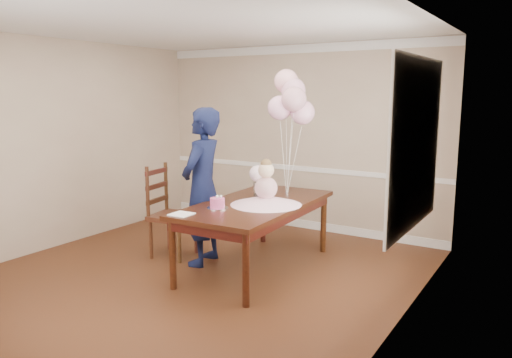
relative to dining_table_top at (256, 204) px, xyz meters
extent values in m
cube|color=#361A0D|center=(-0.45, -0.62, -0.76)|extent=(4.50, 5.00, 0.00)
cube|color=silver|center=(-0.45, -0.62, 1.94)|extent=(4.50, 5.00, 0.02)
cube|color=tan|center=(-0.45, 1.88, 0.59)|extent=(4.50, 0.02, 2.70)
cube|color=tan|center=(-2.70, -0.62, 0.59)|extent=(0.02, 5.00, 2.70)
cube|color=tan|center=(1.80, -0.62, 0.59)|extent=(0.02, 5.00, 2.70)
cube|color=white|center=(-0.45, 1.87, 0.14)|extent=(4.50, 0.02, 0.07)
cube|color=silver|center=(-0.45, 1.87, 1.87)|extent=(4.50, 0.02, 0.12)
cube|color=white|center=(-0.45, 1.87, -0.70)|extent=(4.50, 0.02, 0.12)
cube|color=white|center=(1.78, -0.12, 0.79)|extent=(0.02, 1.66, 1.56)
cube|color=white|center=(1.76, -0.12, 0.79)|extent=(0.01, 1.50, 1.40)
cube|color=black|center=(0.00, 0.00, 0.00)|extent=(1.12, 2.13, 0.05)
cube|color=black|center=(0.00, 0.00, -0.08)|extent=(1.01, 2.02, 0.10)
cylinder|color=black|center=(-0.41, -0.98, -0.39)|extent=(0.08, 0.08, 0.73)
cylinder|color=black|center=(0.47, -0.95, -0.39)|extent=(0.08, 0.08, 0.73)
cylinder|color=black|center=(-0.47, 0.95, -0.39)|extent=(0.08, 0.08, 0.73)
cylinder|color=black|center=(0.41, 0.98, -0.39)|extent=(0.08, 0.08, 0.73)
cone|color=#F6B5CD|center=(0.16, -0.05, 0.08)|extent=(0.82, 0.82, 0.10)
sphere|color=pink|center=(0.16, -0.05, 0.21)|extent=(0.25, 0.25, 0.25)
sphere|color=#FED8AF|center=(0.16, -0.05, 0.41)|extent=(0.18, 0.18, 0.18)
sphere|color=brown|center=(0.16, -0.05, 0.48)|extent=(0.13, 0.13, 0.13)
cylinder|color=silver|center=(-0.19, -0.48, 0.03)|extent=(0.24, 0.24, 0.01)
cylinder|color=#D64387|center=(-0.19, -0.48, 0.09)|extent=(0.16, 0.16, 0.10)
sphere|color=white|center=(-0.19, -0.48, 0.15)|extent=(0.03, 0.03, 0.03)
sphere|color=white|center=(-0.16, -0.46, 0.15)|extent=(0.03, 0.03, 0.03)
cylinder|color=silver|center=(-0.17, 0.31, 0.11)|extent=(0.11, 0.11, 0.17)
sphere|color=white|center=(-0.17, 0.31, 0.30)|extent=(0.20, 0.20, 0.20)
cube|color=white|center=(-0.33, -0.90, 0.03)|extent=(0.22, 0.22, 0.01)
cylinder|color=silver|center=(0.08, 0.58, 0.04)|extent=(0.04, 0.04, 0.02)
sphere|color=#FFB4DB|center=(-0.02, 0.57, 1.07)|extent=(0.29, 0.29, 0.29)
sphere|color=#DE9DB1|center=(0.19, 0.53, 1.18)|extent=(0.29, 0.29, 0.29)
sphere|color=#E8A4C5|center=(0.10, 0.68, 1.28)|extent=(0.29, 0.29, 0.29)
sphere|color=#FFB4C3|center=(0.00, 0.70, 1.39)|extent=(0.29, 0.29, 0.29)
sphere|color=#F8B0CE|center=(0.24, 0.67, 1.02)|extent=(0.29, 0.29, 0.29)
cylinder|color=white|center=(0.03, 0.58, 0.48)|extent=(0.10, 0.01, 0.87)
cylinder|color=white|center=(0.14, 0.55, 0.53)|extent=(0.11, 0.05, 0.98)
cylinder|color=white|center=(0.09, 0.63, 0.58)|extent=(0.02, 0.10, 1.08)
cylinder|color=silver|center=(0.04, 0.64, 0.63)|extent=(0.09, 0.11, 1.19)
cylinder|color=white|center=(0.16, 0.62, 0.45)|extent=(0.14, 0.08, 0.81)
cube|color=#37180F|center=(-1.11, -0.15, -0.26)|extent=(0.56, 0.56, 0.06)
cylinder|color=#3B1D10|center=(-1.28, -0.38, -0.52)|extent=(0.05, 0.05, 0.48)
cylinder|color=#3B2210|center=(-0.88, -0.32, -0.52)|extent=(0.05, 0.05, 0.48)
cylinder|color=#3A130F|center=(-1.34, 0.02, -0.52)|extent=(0.05, 0.05, 0.48)
cylinder|color=#37150F|center=(-0.94, 0.08, -0.52)|extent=(0.05, 0.05, 0.48)
cylinder|color=#361A0E|center=(-1.30, -0.38, 0.07)|extent=(0.05, 0.05, 0.63)
cylinder|color=#371F0F|center=(-1.36, 0.01, 0.07)|extent=(0.05, 0.05, 0.63)
cube|color=#32190D|center=(-1.33, -0.18, -0.07)|extent=(0.10, 0.45, 0.06)
cube|color=#39180F|center=(-1.33, -0.18, 0.11)|extent=(0.10, 0.45, 0.06)
cube|color=#3A1410|center=(-1.33, -0.18, 0.29)|extent=(0.10, 0.45, 0.06)
imported|color=black|center=(-0.64, -0.16, 0.16)|extent=(0.56, 0.74, 1.85)
camera|label=1|loc=(2.91, -4.70, 1.25)|focal=35.00mm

